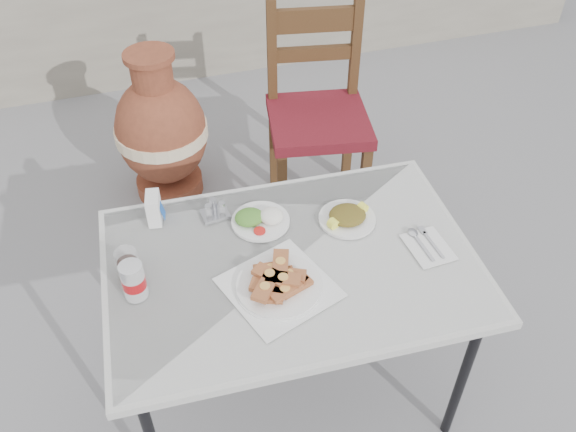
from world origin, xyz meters
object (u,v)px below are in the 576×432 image
object	(u,v)px
cola_glass	(128,265)
terracotta_urn	(162,132)
napkin_holder	(154,208)
chair	(317,113)
salad_chopped_plate	(347,217)
cafe_table	(291,271)
soda_can	(134,281)
salad_rice_plate	(260,218)
condiment_caddy	(215,211)
pide_plate	(279,281)

from	to	relation	value
cola_glass	terracotta_urn	size ratio (longest dim) A/B	0.12
napkin_holder	chair	size ratio (longest dim) A/B	0.10
salad_chopped_plate	terracotta_urn	bearing A→B (deg)	111.95
salad_chopped_plate	cafe_table	bearing A→B (deg)	-152.61
soda_can	cola_glass	size ratio (longest dim) A/B	1.30
salad_rice_plate	napkin_holder	xyz separation A→B (m)	(-0.33, 0.12, 0.03)
condiment_caddy	chair	bearing A→B (deg)	49.66
salad_rice_plate	condiment_caddy	xyz separation A→B (m)	(-0.13, 0.08, 0.00)
napkin_holder	salad_rice_plate	bearing A→B (deg)	-9.42
pide_plate	chair	world-z (taller)	chair
pide_plate	salad_rice_plate	bearing A→B (deg)	85.78
cafe_table	salad_chopped_plate	bearing A→B (deg)	27.39
pide_plate	condiment_caddy	size ratio (longest dim) A/B	3.84
chair	pide_plate	bearing A→B (deg)	-104.46
salad_chopped_plate	napkin_holder	distance (m)	0.64
napkin_holder	terracotta_urn	bearing A→B (deg)	93.08
cola_glass	condiment_caddy	xyz separation A→B (m)	(0.30, 0.18, -0.02)
pide_plate	napkin_holder	distance (m)	0.51
salad_chopped_plate	chair	size ratio (longest dim) A/B	0.19
cola_glass	salad_chopped_plate	bearing A→B (deg)	2.21
salad_rice_plate	salad_chopped_plate	size ratio (longest dim) A/B	1.02
pide_plate	chair	distance (m)	1.25
chair	terracotta_urn	distance (m)	0.78
pide_plate	cola_glass	xyz separation A→B (m)	(-0.42, 0.19, 0.01)
salad_chopped_plate	terracotta_urn	xyz separation A→B (m)	(-0.48, 1.20, -0.35)
napkin_holder	salad_chopped_plate	bearing A→B (deg)	-7.43
napkin_holder	condiment_caddy	bearing A→B (deg)	-1.43
salad_rice_plate	terracotta_urn	distance (m)	1.19
salad_chopped_plate	condiment_caddy	world-z (taller)	condiment_caddy
cafe_table	pide_plate	xyz separation A→B (m)	(-0.07, -0.09, 0.08)
napkin_holder	pide_plate	bearing A→B (deg)	-42.93
soda_can	cola_glass	xyz separation A→B (m)	(-0.01, 0.09, -0.02)
pide_plate	salad_rice_plate	distance (m)	0.29
soda_can	condiment_caddy	distance (m)	0.40
cafe_table	cola_glass	world-z (taller)	cola_glass
salad_rice_plate	soda_can	size ratio (longest dim) A/B	1.57
salad_chopped_plate	condiment_caddy	size ratio (longest dim) A/B	1.99
cola_glass	condiment_caddy	size ratio (longest dim) A/B	0.99
salad_rice_plate	condiment_caddy	bearing A→B (deg)	150.16
chair	salad_chopped_plate	bearing A→B (deg)	-93.07
soda_can	condiment_caddy	xyz separation A→B (m)	(0.29, 0.27, -0.04)
cafe_table	pide_plate	distance (m)	0.14
cafe_table	salad_chopped_plate	distance (m)	0.27
cafe_table	condiment_caddy	size ratio (longest dim) A/B	12.47
salad_rice_plate	cola_glass	world-z (taller)	cola_glass
condiment_caddy	chair	distance (m)	1.00
pide_plate	cafe_table	bearing A→B (deg)	53.79
salad_rice_plate	terracotta_urn	size ratio (longest dim) A/B	0.25
cafe_table	condiment_caddy	distance (m)	0.34
condiment_caddy	soda_can	bearing A→B (deg)	-137.60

